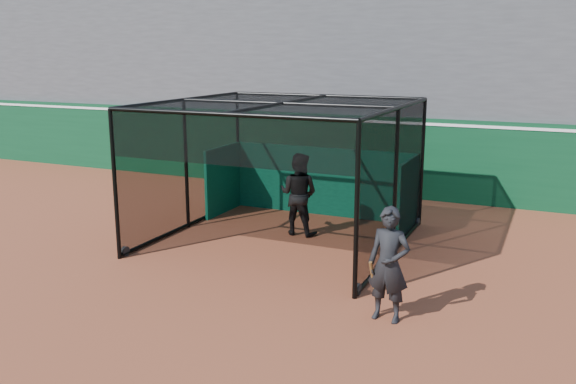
% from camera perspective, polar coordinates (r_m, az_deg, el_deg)
% --- Properties ---
extents(ground, '(120.00, 120.00, 0.00)m').
position_cam_1_polar(ground, '(12.34, -3.96, -8.25)').
color(ground, brown).
rests_on(ground, ground).
extents(outfield_wall, '(50.00, 0.50, 2.50)m').
position_cam_1_polar(outfield_wall, '(19.67, 7.74, 3.56)').
color(outfield_wall, '#0B3D1F').
rests_on(outfield_wall, ground).
extents(grandstand, '(50.00, 7.85, 8.95)m').
position_cam_1_polar(grandstand, '(23.05, 10.75, 12.78)').
color(grandstand, '#4C4C4F').
rests_on(grandstand, ground).
extents(batting_cage, '(5.54, 5.58, 3.30)m').
position_cam_1_polar(batting_cage, '(14.48, -0.46, 1.76)').
color(batting_cage, black).
rests_on(batting_cage, ground).
extents(batter, '(1.03, 0.81, 2.05)m').
position_cam_1_polar(batter, '(15.10, 1.00, -0.18)').
color(batter, black).
rests_on(batter, ground).
extents(on_deck_player, '(0.75, 0.53, 1.98)m').
position_cam_1_polar(on_deck_player, '(10.40, 9.40, -6.73)').
color(on_deck_player, black).
rests_on(on_deck_player, ground).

